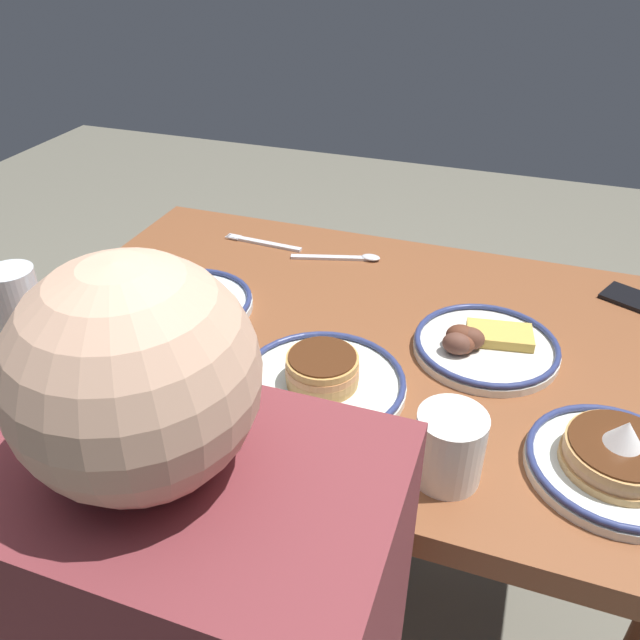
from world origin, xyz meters
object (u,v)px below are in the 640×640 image
at_px(plate_near_main, 483,345).
at_px(plate_center_pancakes, 189,302).
at_px(tea_spoon, 348,258).
at_px(fork_near, 263,243).
at_px(plate_far_side, 616,461).
at_px(coffee_mug, 449,445).
at_px(drinking_glass, 21,314).
at_px(plate_far_companion, 322,379).

distance_m(plate_near_main, plate_center_pancakes, 0.54).
distance_m(plate_near_main, tea_spoon, 0.40).
xyz_separation_m(fork_near, tea_spoon, (-0.20, 0.01, 0.00)).
relative_size(plate_near_main, tea_spoon, 1.31).
height_order(plate_near_main, plate_center_pancakes, plate_near_main).
relative_size(plate_far_side, coffee_mug, 1.86).
xyz_separation_m(plate_center_pancakes, tea_spoon, (-0.22, -0.29, -0.01)).
xyz_separation_m(plate_near_main, plate_center_pancakes, (0.53, 0.04, -0.00)).
bearing_deg(drinking_glass, coffee_mug, 175.73).
height_order(plate_center_pancakes, fork_near, plate_center_pancakes).
xyz_separation_m(plate_far_companion, coffee_mug, (-0.21, 0.11, 0.03)).
relative_size(plate_near_main, fork_near, 1.32).
distance_m(plate_center_pancakes, tea_spoon, 0.36).
height_order(plate_far_companion, plate_far_side, plate_far_side).
xyz_separation_m(plate_center_pancakes, plate_far_companion, (-0.31, 0.14, 0.01)).
xyz_separation_m(plate_center_pancakes, fork_near, (-0.02, -0.29, -0.01)).
bearing_deg(coffee_mug, plate_near_main, -92.17).
distance_m(plate_far_companion, coffee_mug, 0.24).
bearing_deg(coffee_mug, plate_center_pancakes, -25.89).
xyz_separation_m(plate_near_main, plate_far_side, (-0.20, 0.22, 0.01)).
xyz_separation_m(coffee_mug, fork_near, (0.50, -0.55, -0.05)).
bearing_deg(tea_spoon, drinking_glass, 49.30).
relative_size(fork_near, tea_spoon, 0.99).
distance_m(plate_near_main, coffee_mug, 0.30).
xyz_separation_m(drinking_glass, tea_spoon, (-0.42, -0.49, -0.06)).
relative_size(plate_center_pancakes, drinking_glass, 1.57).
bearing_deg(plate_center_pancakes, drinking_glass, 45.57).
height_order(plate_far_companion, tea_spoon, plate_far_companion).
relative_size(plate_far_side, drinking_glass, 1.55).
distance_m(plate_near_main, fork_near, 0.57).
bearing_deg(plate_near_main, plate_center_pancakes, 4.28).
relative_size(plate_near_main, plate_center_pancakes, 1.04).
relative_size(plate_center_pancakes, fork_near, 1.27).
bearing_deg(tea_spoon, plate_near_main, 141.89).
height_order(plate_center_pancakes, tea_spoon, plate_center_pancakes).
bearing_deg(plate_far_side, drinking_glass, 1.37).
distance_m(plate_center_pancakes, drinking_glass, 0.29).
bearing_deg(coffee_mug, plate_far_companion, -27.88).
relative_size(coffee_mug, drinking_glass, 0.83).
height_order(plate_center_pancakes, drinking_glass, drinking_glass).
xyz_separation_m(plate_far_side, coffee_mug, (0.21, 0.08, 0.03)).
distance_m(coffee_mug, drinking_glass, 0.72).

